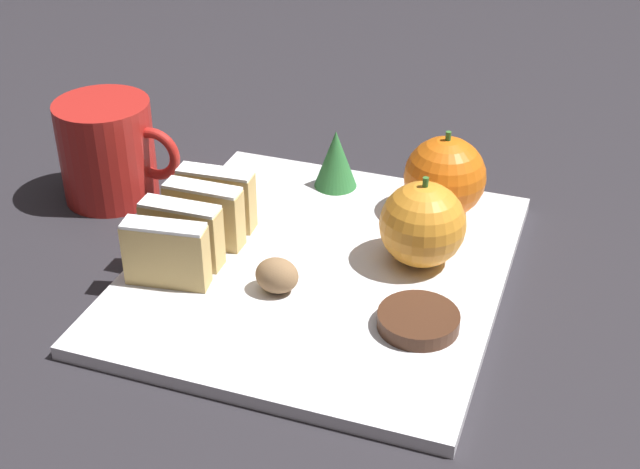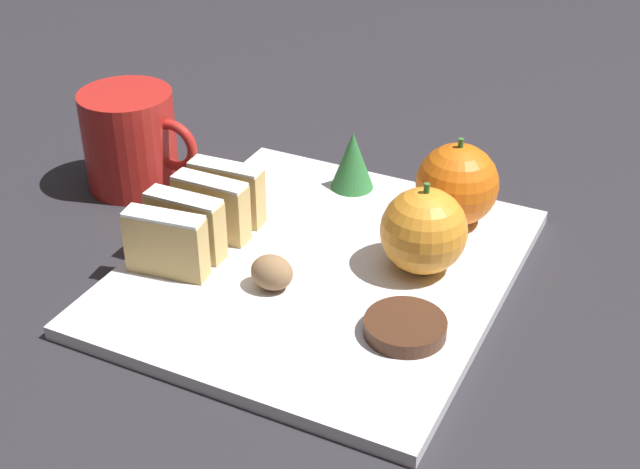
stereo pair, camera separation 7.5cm
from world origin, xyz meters
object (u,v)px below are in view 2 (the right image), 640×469
walnut (272,272)px  coffee_mug (131,140)px  orange_near (457,184)px  chocolate_cookie (405,327)px  orange_far (424,231)px

walnut → coffee_mug: size_ratio=0.29×
orange_near → coffee_mug: (-0.32, -0.06, 0.00)m
walnut → chocolate_cookie: size_ratio=0.56×
orange_far → chocolate_cookie: (0.02, -0.09, -0.03)m
orange_far → walnut: bearing=-140.9°
chocolate_cookie → walnut: bearing=175.7°
orange_near → coffee_mug: coffee_mug is taller
orange_near → walnut: orange_near is taller
walnut → coffee_mug: (-0.22, 0.11, 0.02)m
orange_far → chocolate_cookie: 0.10m
coffee_mug → walnut: bearing=-27.1°
orange_near → coffee_mug: 0.33m
orange_far → walnut: 0.13m
orange_near → coffee_mug: size_ratio=0.67×
walnut → chocolate_cookie: bearing=-4.3°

